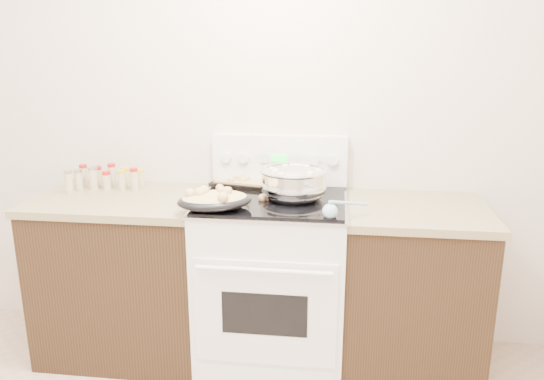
# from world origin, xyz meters

# --- Properties ---
(room_shell) EXTENTS (4.10, 3.60, 2.75)m
(room_shell) POSITION_xyz_m (0.00, 0.00, 1.70)
(room_shell) COLOR beige
(room_shell) RESTS_ON ground
(counter_left) EXTENTS (0.93, 0.67, 0.92)m
(counter_left) POSITION_xyz_m (-0.48, 1.43, 0.46)
(counter_left) COLOR black
(counter_left) RESTS_ON ground
(counter_right) EXTENTS (0.73, 0.67, 0.92)m
(counter_right) POSITION_xyz_m (1.08, 1.43, 0.46)
(counter_right) COLOR black
(counter_right) RESTS_ON ground
(kitchen_range) EXTENTS (0.78, 0.73, 1.22)m
(kitchen_range) POSITION_xyz_m (0.35, 1.42, 0.49)
(kitchen_range) COLOR white
(kitchen_range) RESTS_ON ground
(mixing_bowl) EXTENTS (0.36, 0.36, 0.21)m
(mixing_bowl) POSITION_xyz_m (0.46, 1.42, 1.02)
(mixing_bowl) COLOR silver
(mixing_bowl) RESTS_ON kitchen_range
(roasting_pan) EXTENTS (0.43, 0.37, 0.11)m
(roasting_pan) POSITION_xyz_m (0.09, 1.20, 0.99)
(roasting_pan) COLOR black
(roasting_pan) RESTS_ON kitchen_range
(baking_sheet) EXTENTS (0.49, 0.39, 0.06)m
(baking_sheet) POSITION_xyz_m (0.20, 1.70, 0.96)
(baking_sheet) COLOR black
(baking_sheet) RESTS_ON kitchen_range
(wooden_spoon) EXTENTS (0.06, 0.25, 0.04)m
(wooden_spoon) POSITION_xyz_m (0.31, 1.41, 0.95)
(wooden_spoon) COLOR #9E7648
(wooden_spoon) RESTS_ON kitchen_range
(blue_ladle) EXTENTS (0.22, 0.18, 0.09)m
(blue_ladle) POSITION_xyz_m (0.66, 1.15, 0.97)
(blue_ladle) COLOR #8AB2CE
(blue_ladle) RESTS_ON kitchen_range
(spice_jars) EXTENTS (0.39, 0.24, 0.13)m
(spice_jars) POSITION_xyz_m (-0.63, 1.57, 0.98)
(spice_jars) COLOR #BFB28C
(spice_jars) RESTS_ON counter_left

